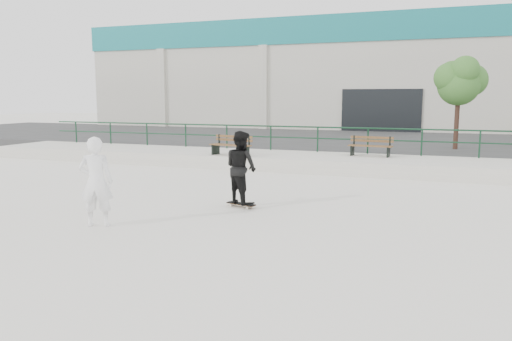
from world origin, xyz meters
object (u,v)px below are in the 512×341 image
at_px(bench_left, 231,145).
at_px(seated_skater, 96,182).
at_px(skateboard, 241,204).
at_px(bench_right, 371,146).
at_px(tree, 460,80).
at_px(standing_skater, 241,167).

xyz_separation_m(bench_left, seated_skater, (0.73, -8.89, 0.07)).
height_order(skateboard, seated_skater, seated_skater).
distance_m(bench_right, skateboard, 8.08).
xyz_separation_m(bench_left, bench_right, (5.00, 1.63, -0.01)).
bearing_deg(tree, bench_right, -128.74).
bearing_deg(bench_left, tree, 46.13).
bearing_deg(standing_skater, bench_right, -76.02).
bearing_deg(bench_left, standing_skater, -52.82).
distance_m(tree, standing_skater, 12.95).
distance_m(tree, seated_skater, 16.33).
distance_m(bench_left, seated_skater, 8.92).
bearing_deg(tree, standing_skater, -114.17).
bearing_deg(bench_right, standing_skater, -100.76).
relative_size(bench_left, seated_skater, 0.91).
distance_m(bench_left, skateboard, 6.81).
bearing_deg(standing_skater, seated_skater, 81.43).
distance_m(bench_left, bench_right, 5.26).
height_order(bench_right, skateboard, bench_right).
bearing_deg(seated_skater, bench_left, -108.48).
relative_size(bench_right, seated_skater, 0.87).
distance_m(standing_skater, seated_skater, 3.51).
xyz_separation_m(skateboard, seated_skater, (-2.15, -2.77, 0.88)).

